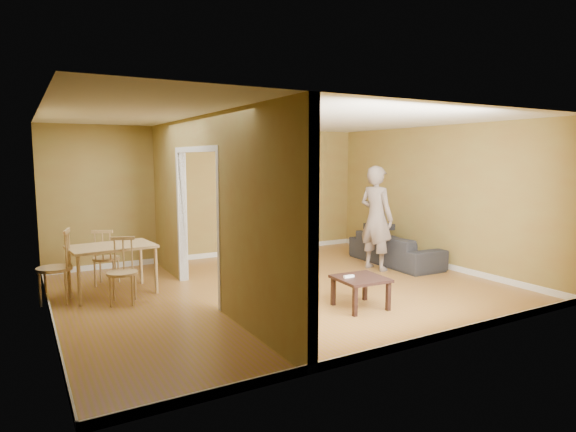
{
  "coord_description": "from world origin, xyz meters",
  "views": [
    {
      "loc": [
        -3.52,
        -6.39,
        2.03
      ],
      "look_at": [
        0.2,
        0.2,
        1.1
      ],
      "focal_mm": 30.0,
      "sensor_mm": 36.0,
      "label": 1
    }
  ],
  "objects_px": {
    "sofa": "(395,244)",
    "person": "(376,209)",
    "chair_far": "(106,257)",
    "dining_table": "(112,250)",
    "bookshelf": "(280,210)",
    "coffee_table": "(360,282)",
    "chair_near": "(122,271)",
    "chair_left": "(54,266)"
  },
  "relations": [
    {
      "from": "dining_table",
      "to": "chair_left",
      "type": "relative_size",
      "value": 1.13
    },
    {
      "from": "chair_left",
      "to": "dining_table",
      "type": "bearing_deg",
      "value": 109.05
    },
    {
      "from": "bookshelf",
      "to": "chair_left",
      "type": "distance_m",
      "value": 4.82
    },
    {
      "from": "sofa",
      "to": "dining_table",
      "type": "relative_size",
      "value": 1.69
    },
    {
      "from": "person",
      "to": "coffee_table",
      "type": "height_order",
      "value": "person"
    },
    {
      "from": "coffee_table",
      "to": "chair_near",
      "type": "distance_m",
      "value": 3.28
    },
    {
      "from": "bookshelf",
      "to": "chair_near",
      "type": "xyz_separation_m",
      "value": [
        -3.68,
        -2.18,
        -0.45
      ]
    },
    {
      "from": "chair_left",
      "to": "chair_far",
      "type": "distance_m",
      "value": 1.02
    },
    {
      "from": "bookshelf",
      "to": "dining_table",
      "type": "relative_size",
      "value": 1.55
    },
    {
      "from": "sofa",
      "to": "person",
      "type": "xyz_separation_m",
      "value": [
        -0.62,
        -0.17,
        0.72
      ]
    },
    {
      "from": "person",
      "to": "chair_near",
      "type": "distance_m",
      "value": 4.45
    },
    {
      "from": "sofa",
      "to": "coffee_table",
      "type": "relative_size",
      "value": 3.13
    },
    {
      "from": "sofa",
      "to": "chair_far",
      "type": "xyz_separation_m",
      "value": [
        -5.05,
        1.1,
        0.08
      ]
    },
    {
      "from": "dining_table",
      "to": "chair_near",
      "type": "distance_m",
      "value": 0.6
    },
    {
      "from": "bookshelf",
      "to": "chair_left",
      "type": "xyz_separation_m",
      "value": [
        -4.5,
        -1.68,
        -0.39
      ]
    },
    {
      "from": "bookshelf",
      "to": "coffee_table",
      "type": "bearing_deg",
      "value": -103.16
    },
    {
      "from": "chair_far",
      "to": "bookshelf",
      "type": "bearing_deg",
      "value": -139.63
    },
    {
      "from": "bookshelf",
      "to": "coffee_table",
      "type": "relative_size",
      "value": 2.87
    },
    {
      "from": "sofa",
      "to": "bookshelf",
      "type": "bearing_deg",
      "value": 34.08
    },
    {
      "from": "sofa",
      "to": "dining_table",
      "type": "bearing_deg",
      "value": 86.2
    },
    {
      "from": "person",
      "to": "dining_table",
      "type": "relative_size",
      "value": 1.87
    },
    {
      "from": "person",
      "to": "chair_far",
      "type": "distance_m",
      "value": 4.65
    },
    {
      "from": "bookshelf",
      "to": "coffee_table",
      "type": "distance_m",
      "value": 4.11
    },
    {
      "from": "chair_near",
      "to": "chair_far",
      "type": "xyz_separation_m",
      "value": [
        -0.03,
        1.14,
        -0.0
      ]
    },
    {
      "from": "chair_near",
      "to": "dining_table",
      "type": "bearing_deg",
      "value": 113.05
    },
    {
      "from": "sofa",
      "to": "person",
      "type": "distance_m",
      "value": 0.97
    },
    {
      "from": "chair_far",
      "to": "person",
      "type": "bearing_deg",
      "value": -171.23
    },
    {
      "from": "chair_left",
      "to": "coffee_table",
      "type": "bearing_deg",
      "value": 71.56
    },
    {
      "from": "chair_far",
      "to": "coffee_table",
      "type": "bearing_deg",
      "value": 158.25
    },
    {
      "from": "sofa",
      "to": "person",
      "type": "height_order",
      "value": "person"
    },
    {
      "from": "sofa",
      "to": "bookshelf",
      "type": "distance_m",
      "value": 2.58
    },
    {
      "from": "dining_table",
      "to": "chair_left",
      "type": "bearing_deg",
      "value": -175.16
    },
    {
      "from": "person",
      "to": "chair_far",
      "type": "height_order",
      "value": "person"
    },
    {
      "from": "person",
      "to": "chair_far",
      "type": "bearing_deg",
      "value": 62.34
    },
    {
      "from": "chair_near",
      "to": "sofa",
      "type": "bearing_deg",
      "value": 19.87
    },
    {
      "from": "dining_table",
      "to": "chair_far",
      "type": "distance_m",
      "value": 0.61
    },
    {
      "from": "sofa",
      "to": "coffee_table",
      "type": "xyz_separation_m",
      "value": [
        -2.26,
        -1.83,
        -0.02
      ]
    },
    {
      "from": "sofa",
      "to": "chair_near",
      "type": "xyz_separation_m",
      "value": [
        -5.02,
        -0.05,
        0.08
      ]
    },
    {
      "from": "coffee_table",
      "to": "chair_near",
      "type": "height_order",
      "value": "chair_near"
    },
    {
      "from": "sofa",
      "to": "dining_table",
      "type": "distance_m",
      "value": 5.09
    },
    {
      "from": "coffee_table",
      "to": "dining_table",
      "type": "xyz_separation_m",
      "value": [
        -2.79,
        2.35,
        0.3
      ]
    },
    {
      "from": "coffee_table",
      "to": "dining_table",
      "type": "height_order",
      "value": "dining_table"
    }
  ]
}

